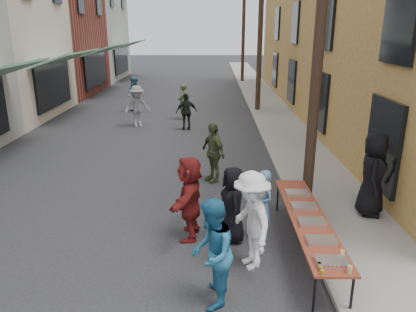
{
  "coord_description": "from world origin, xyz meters",
  "views": [
    {
      "loc": [
        1.93,
        -6.45,
        4.31
      ],
      "look_at": [
        1.81,
        2.96,
        1.3
      ],
      "focal_mm": 35.0,
      "sensor_mm": 36.0,
      "label": 1
    }
  ],
  "objects_px": {
    "utility_pole_mid": "(261,23)",
    "server": "(373,174)",
    "utility_pole_near": "(321,18)",
    "catering_tray_sausage": "(332,262)",
    "utility_pole_far": "(244,24)",
    "serving_table": "(308,219)",
    "guest_front_c": "(212,254)",
    "guest_front_a": "(233,204)"
  },
  "relations": [
    {
      "from": "utility_pole_mid",
      "to": "server",
      "type": "height_order",
      "value": "utility_pole_mid"
    },
    {
      "from": "utility_pole_near",
      "to": "catering_tray_sausage",
      "type": "distance_m",
      "value": 5.39
    },
    {
      "from": "utility_pole_far",
      "to": "catering_tray_sausage",
      "type": "xyz_separation_m",
      "value": [
        -0.5,
        -27.88,
        -3.71
      ]
    },
    {
      "from": "utility_pole_mid",
      "to": "serving_table",
      "type": "bearing_deg",
      "value": -92.01
    },
    {
      "from": "utility_pole_near",
      "to": "catering_tray_sausage",
      "type": "xyz_separation_m",
      "value": [
        -0.5,
        -3.88,
        -3.71
      ]
    },
    {
      "from": "catering_tray_sausage",
      "to": "utility_pole_mid",
      "type": "bearing_deg",
      "value": 88.2
    },
    {
      "from": "guest_front_c",
      "to": "serving_table",
      "type": "bearing_deg",
      "value": 137.01
    },
    {
      "from": "catering_tray_sausage",
      "to": "server",
      "type": "xyz_separation_m",
      "value": [
        1.8,
        3.18,
        0.29
      ]
    },
    {
      "from": "guest_front_a",
      "to": "server",
      "type": "height_order",
      "value": "server"
    },
    {
      "from": "utility_pole_mid",
      "to": "guest_front_c",
      "type": "xyz_separation_m",
      "value": [
        -2.39,
        -15.86,
        -3.59
      ]
    },
    {
      "from": "utility_pole_near",
      "to": "guest_front_c",
      "type": "height_order",
      "value": "utility_pole_near"
    },
    {
      "from": "utility_pole_far",
      "to": "guest_front_a",
      "type": "relative_size",
      "value": 5.55
    },
    {
      "from": "utility_pole_near",
      "to": "guest_front_c",
      "type": "relative_size",
      "value": 4.96
    },
    {
      "from": "guest_front_a",
      "to": "server",
      "type": "relative_size",
      "value": 0.83
    },
    {
      "from": "utility_pole_mid",
      "to": "serving_table",
      "type": "height_order",
      "value": "utility_pole_mid"
    },
    {
      "from": "server",
      "to": "utility_pole_near",
      "type": "bearing_deg",
      "value": 82.68
    },
    {
      "from": "utility_pole_far",
      "to": "utility_pole_mid",
      "type": "bearing_deg",
      "value": -90.0
    },
    {
      "from": "utility_pole_far",
      "to": "server",
      "type": "height_order",
      "value": "utility_pole_far"
    },
    {
      "from": "utility_pole_far",
      "to": "guest_front_c",
      "type": "height_order",
      "value": "utility_pole_far"
    },
    {
      "from": "guest_front_a",
      "to": "serving_table",
      "type": "bearing_deg",
      "value": 63.52
    },
    {
      "from": "utility_pole_far",
      "to": "serving_table",
      "type": "xyz_separation_m",
      "value": [
        -0.5,
        -26.23,
        -3.79
      ]
    },
    {
      "from": "utility_pole_mid",
      "to": "catering_tray_sausage",
      "type": "bearing_deg",
      "value": -91.8
    },
    {
      "from": "catering_tray_sausage",
      "to": "guest_front_c",
      "type": "distance_m",
      "value": 1.89
    },
    {
      "from": "utility_pole_near",
      "to": "guest_front_a",
      "type": "distance_m",
      "value": 4.55
    },
    {
      "from": "utility_pole_mid",
      "to": "utility_pole_far",
      "type": "distance_m",
      "value": 12.0
    },
    {
      "from": "guest_front_c",
      "to": "server",
      "type": "xyz_separation_m",
      "value": [
        3.69,
        3.16,
        0.17
      ]
    },
    {
      "from": "catering_tray_sausage",
      "to": "utility_pole_far",
      "type": "bearing_deg",
      "value": 88.97
    },
    {
      "from": "guest_front_a",
      "to": "server",
      "type": "bearing_deg",
      "value": 98.59
    },
    {
      "from": "guest_front_a",
      "to": "server",
      "type": "distance_m",
      "value": 3.45
    },
    {
      "from": "utility_pole_near",
      "to": "utility_pole_far",
      "type": "height_order",
      "value": "same"
    },
    {
      "from": "utility_pole_mid",
      "to": "guest_front_a",
      "type": "xyz_separation_m",
      "value": [
        -1.96,
        -13.79,
        -3.69
      ]
    },
    {
      "from": "catering_tray_sausage",
      "to": "utility_pole_near",
      "type": "bearing_deg",
      "value": 82.65
    },
    {
      "from": "utility_pole_near",
      "to": "guest_front_a",
      "type": "relative_size",
      "value": 5.55
    },
    {
      "from": "utility_pole_near",
      "to": "utility_pole_mid",
      "type": "relative_size",
      "value": 1.0
    },
    {
      "from": "utility_pole_far",
      "to": "server",
      "type": "xyz_separation_m",
      "value": [
        1.3,
        -24.7,
        -3.42
      ]
    },
    {
      "from": "catering_tray_sausage",
      "to": "server",
      "type": "relative_size",
      "value": 0.25
    },
    {
      "from": "utility_pole_far",
      "to": "server",
      "type": "bearing_deg",
      "value": -86.99
    },
    {
      "from": "utility_pole_far",
      "to": "guest_front_c",
      "type": "bearing_deg",
      "value": -94.9
    },
    {
      "from": "guest_front_a",
      "to": "utility_pole_mid",
      "type": "bearing_deg",
      "value": 161.89
    },
    {
      "from": "guest_front_a",
      "to": "utility_pole_far",
      "type": "bearing_deg",
      "value": 165.64
    },
    {
      "from": "serving_table",
      "to": "server",
      "type": "height_order",
      "value": "server"
    },
    {
      "from": "guest_front_a",
      "to": "guest_front_c",
      "type": "distance_m",
      "value": 2.11
    }
  ]
}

